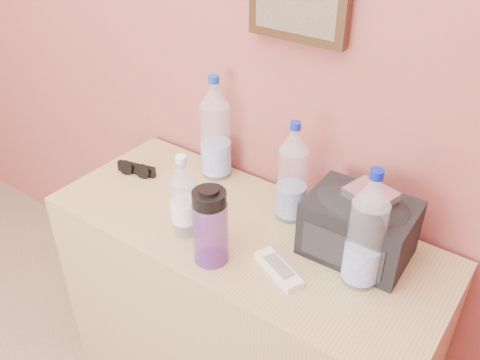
# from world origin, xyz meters

# --- Properties ---
(dresser) EXTENTS (1.23, 0.51, 0.77)m
(dresser) POSITION_xyz_m (0.32, 1.72, 0.38)
(dresser) COLOR tan
(dresser) RESTS_ON ground
(pet_large_b) EXTENTS (0.10, 0.10, 0.36)m
(pet_large_b) POSITION_xyz_m (0.07, 1.92, 0.93)
(pet_large_b) COLOR #CBE6FA
(pet_large_b) RESTS_ON dresser
(pet_large_c) EXTENTS (0.09, 0.09, 0.32)m
(pet_large_c) POSITION_xyz_m (0.40, 1.86, 0.91)
(pet_large_c) COLOR silver
(pet_large_c) RESTS_ON dresser
(pet_large_d) EXTENTS (0.09, 0.09, 0.34)m
(pet_large_d) POSITION_xyz_m (0.69, 1.73, 0.92)
(pet_large_d) COLOR white
(pet_large_d) RESTS_ON dresser
(pet_small) EXTENTS (0.08, 0.08, 0.26)m
(pet_small) POSITION_xyz_m (0.20, 1.61, 0.88)
(pet_small) COLOR silver
(pet_small) RESTS_ON dresser
(nalgene_bottle) EXTENTS (0.10, 0.10, 0.23)m
(nalgene_bottle) POSITION_xyz_m (0.33, 1.56, 0.88)
(nalgene_bottle) COLOR #682F9B
(nalgene_bottle) RESTS_ON dresser
(sunglasses) EXTENTS (0.15, 0.09, 0.04)m
(sunglasses) POSITION_xyz_m (-0.16, 1.75, 0.79)
(sunglasses) COLOR black
(sunglasses) RESTS_ON dresser
(ac_remote) EXTENTS (0.17, 0.11, 0.02)m
(ac_remote) POSITION_xyz_m (0.51, 1.63, 0.78)
(ac_remote) COLOR white
(ac_remote) RESTS_ON dresser
(toiletry_bag) EXTENTS (0.29, 0.21, 0.19)m
(toiletry_bag) POSITION_xyz_m (0.64, 1.82, 0.87)
(toiletry_bag) COLOR black
(toiletry_bag) RESTS_ON dresser
(foil_packet) EXTENTS (0.14, 0.12, 0.02)m
(foil_packet) POSITION_xyz_m (0.66, 1.82, 0.97)
(foil_packet) COLOR silver
(foil_packet) RESTS_ON toiletry_bag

